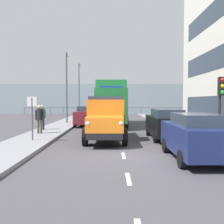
# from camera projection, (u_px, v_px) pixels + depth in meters

# --- Properties ---
(ground_plane) EXTENTS (80.00, 80.00, 0.00)m
(ground_plane) POSITION_uv_depth(u_px,v_px,m) (118.00, 129.00, 18.99)
(ground_plane) COLOR #423F44
(sidewalk_left) EXTENTS (2.40, 38.82, 0.15)m
(sidewalk_left) POSITION_uv_depth(u_px,v_px,m) (179.00, 128.00, 18.99)
(sidewalk_left) COLOR gray
(sidewalk_left) RESTS_ON ground_plane
(sidewalk_right) EXTENTS (2.40, 38.82, 0.15)m
(sidewalk_right) POSITION_uv_depth(u_px,v_px,m) (56.00, 128.00, 18.99)
(sidewalk_right) COLOR gray
(sidewalk_right) RESTS_ON ground_plane
(road_centreline_markings) EXTENTS (0.12, 33.56, 0.01)m
(road_centreline_markings) POSITION_uv_depth(u_px,v_px,m) (118.00, 131.00, 17.94)
(road_centreline_markings) COLOR silver
(road_centreline_markings) RESTS_ON ground_plane
(sea_horizon) EXTENTS (80.00, 0.80, 5.00)m
(sea_horizon) POSITION_uv_depth(u_px,v_px,m) (115.00, 99.00, 41.27)
(sea_horizon) COLOR #84939E
(sea_horizon) RESTS_ON ground_plane
(seawall_railing) EXTENTS (28.08, 0.08, 1.20)m
(seawall_railing) POSITION_uv_depth(u_px,v_px,m) (115.00, 109.00, 37.74)
(seawall_railing) COLOR #4C5156
(seawall_railing) RESTS_ON ground_plane
(truck_vintage_orange) EXTENTS (2.17, 5.64, 2.43)m
(truck_vintage_orange) POSITION_uv_depth(u_px,v_px,m) (106.00, 120.00, 13.16)
(truck_vintage_orange) COLOR black
(truck_vintage_orange) RESTS_ON ground_plane
(lorry_cargo_green) EXTENTS (2.58, 8.20, 3.87)m
(lorry_cargo_green) POSITION_uv_depth(u_px,v_px,m) (111.00, 102.00, 21.31)
(lorry_cargo_green) COLOR #1E7033
(lorry_cargo_green) RESTS_ON ground_plane
(car_navy_kerbside_near) EXTENTS (1.85, 3.92, 1.72)m
(car_navy_kerbside_near) POSITION_uv_depth(u_px,v_px,m) (195.00, 136.00, 9.07)
(car_navy_kerbside_near) COLOR navy
(car_navy_kerbside_near) RESTS_ON ground_plane
(car_black_kerbside_1) EXTENTS (1.84, 4.23, 1.72)m
(car_black_kerbside_1) POSITION_uv_depth(u_px,v_px,m) (166.00, 123.00, 13.98)
(car_black_kerbside_1) COLOR black
(car_black_kerbside_1) RESTS_ON ground_plane
(car_maroon_oppositeside_0) EXTENTS (1.91, 4.58, 1.72)m
(car_maroon_oppositeside_0) POSITION_uv_depth(u_px,v_px,m) (87.00, 115.00, 21.50)
(car_maroon_oppositeside_0) COLOR maroon
(car_maroon_oppositeside_0) RESTS_ON ground_plane
(pedestrian_couple_b) EXTENTS (0.53, 0.34, 1.77)m
(pedestrian_couple_b) POSITION_uv_depth(u_px,v_px,m) (39.00, 117.00, 15.24)
(pedestrian_couple_b) COLOR #4C473D
(pedestrian_couple_b) RESTS_ON sidewalk_right
(pedestrian_in_dark_coat) EXTENTS (0.53, 0.34, 1.74)m
(pedestrian_in_dark_coat) POSITION_uv_depth(u_px,v_px,m) (42.00, 115.00, 17.20)
(pedestrian_in_dark_coat) COLOR black
(pedestrian_in_dark_coat) RESTS_ON sidewalk_right
(traffic_light_near) EXTENTS (0.28, 0.41, 3.20)m
(traffic_light_near) POSITION_uv_depth(u_px,v_px,m) (221.00, 95.00, 11.97)
(traffic_light_near) COLOR black
(traffic_light_near) RESTS_ON sidewalk_left
(lamp_post_promenade) EXTENTS (0.32, 1.14, 6.53)m
(lamp_post_promenade) POSITION_uv_depth(u_px,v_px,m) (67.00, 81.00, 22.88)
(lamp_post_promenade) COLOR #59595B
(lamp_post_promenade) RESTS_ON sidewalk_right
(lamp_post_far) EXTENTS (0.32, 1.14, 6.94)m
(lamp_post_far) POSITION_uv_depth(u_px,v_px,m) (79.00, 85.00, 31.91)
(lamp_post_far) COLOR #59595B
(lamp_post_far) RESTS_ON sidewalk_right
(street_sign) EXTENTS (0.50, 0.07, 2.25)m
(street_sign) POSITION_uv_depth(u_px,v_px,m) (32.00, 111.00, 12.64)
(street_sign) COLOR #4C4C4C
(street_sign) RESTS_ON sidewalk_right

